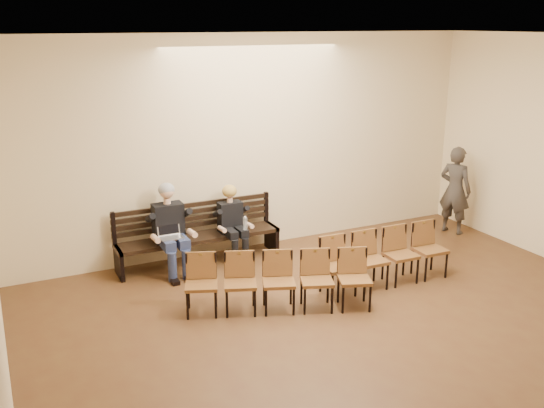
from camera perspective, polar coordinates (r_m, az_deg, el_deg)
The scene contains 11 objects.
ground at distance 6.61m, azimuth 17.18°, elevation -17.60°, with size 10.00×10.00×0.00m, color brown.
room_walls at distance 6.19m, azimuth 14.29°, elevation 5.87°, with size 8.02×10.01×3.51m.
bench at distance 9.61m, azimuth -6.85°, elevation -4.25°, with size 2.60×0.90×0.45m, color black.
seated_man at distance 9.21m, azimuth -9.54°, elevation -2.33°, with size 0.56×0.78×1.35m, color black, non-canonical shape.
seated_woman at distance 9.57m, azimuth -3.72°, elevation -2.29°, with size 0.46×0.64×1.07m, color black, non-canonical shape.
laptop at distance 9.07m, azimuth -9.43°, elevation -3.30°, with size 0.34×0.27×0.25m, color silver.
water_bottle at distance 9.40m, azimuth -2.54°, elevation -2.45°, with size 0.07×0.07×0.22m, color silver.
bag at distance 9.30m, azimuth 7.35°, elevation -5.48°, with size 0.42×0.29×0.31m, color black.
passerby at distance 11.20m, azimuth 16.90°, elevation 1.85°, with size 0.66×0.43×1.81m, color #39342F.
chair_row_front at distance 7.96m, azimuth 0.64°, elevation -7.40°, with size 2.42×0.43×0.79m, color brown.
chair_row_back at distance 8.85m, azimuth 10.66°, elevation -5.02°, with size 1.99×0.45×0.82m, color brown.
Camera 1 is at (-3.93, -3.86, 3.66)m, focal length 40.00 mm.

